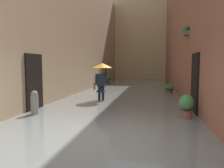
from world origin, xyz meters
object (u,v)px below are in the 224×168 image
object	(u,v)px
potted_plant_near_right	(109,80)
potted_plant_far_left	(169,89)
person_wading	(102,75)
mooring_bollard	(35,104)
potted_plant_mid_left	(186,107)
potted_plant_mid_right	(106,80)

from	to	relation	value
potted_plant_near_right	potted_plant_far_left	bearing A→B (deg)	126.27
person_wading	mooring_bollard	xyz separation A→B (m)	(1.56, 3.22, -0.87)
potted_plant_far_left	potted_plant_near_right	world-z (taller)	potted_plant_near_right
potted_plant_far_left	potted_plant_mid_left	distance (m)	6.15
potted_plant_mid_left	mooring_bollard	xyz separation A→B (m)	(4.95, 0.38, -0.01)
potted_plant_mid_right	potted_plant_far_left	size ratio (longest dim) A/B	1.21
potted_plant_far_left	person_wading	bearing A→B (deg)	44.68
potted_plant_near_right	mooring_bollard	size ratio (longest dim) A/B	0.81
person_wading	mooring_bollard	bearing A→B (deg)	64.12
potted_plant_mid_right	potted_plant_mid_left	world-z (taller)	potted_plant_mid_left
potted_plant_far_left	potted_plant_near_right	bearing A→B (deg)	-53.73
potted_plant_mid_right	person_wading	bearing A→B (deg)	101.00
person_wading	potted_plant_near_right	xyz separation A→B (m)	(1.75, -10.25, -0.93)
potted_plant_mid_right	mooring_bollard	distance (m)	12.32
potted_plant_near_right	potted_plant_mid_right	bearing A→B (deg)	89.16
potted_plant_mid_right	mooring_bollard	bearing A→B (deg)	90.97
potted_plant_mid_left	potted_plant_mid_right	bearing A→B (deg)	-66.62
potted_plant_near_right	mooring_bollard	bearing A→B (deg)	90.82
potted_plant_mid_right	mooring_bollard	xyz separation A→B (m)	(-0.21, 12.32, 0.04)
person_wading	potted_plant_mid_right	world-z (taller)	person_wading
potted_plant_near_right	person_wading	bearing A→B (deg)	99.70
person_wading	mooring_bollard	distance (m)	3.68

